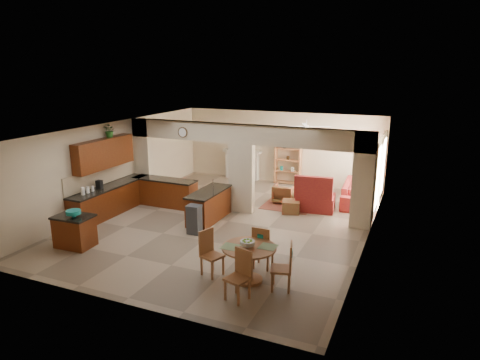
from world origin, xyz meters
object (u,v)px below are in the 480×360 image
at_px(kitchen_island, 75,231).
at_px(armchair, 284,194).
at_px(dining_table, 249,259).
at_px(sofa, 358,193).

relative_size(kitchen_island, armchair, 1.43).
xyz_separation_m(kitchen_island, armchair, (3.82, 5.65, -0.10)).
relative_size(kitchen_island, dining_table, 0.85).
bearing_deg(dining_table, kitchen_island, -179.32).
xyz_separation_m(dining_table, sofa, (1.35, 6.56, -0.16)).
relative_size(dining_table, armchair, 1.68).
bearing_deg(dining_table, sofa, 78.36).
bearing_deg(sofa, dining_table, 164.85).
bearing_deg(sofa, armchair, 108.90).
distance_m(dining_table, armchair, 5.68).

